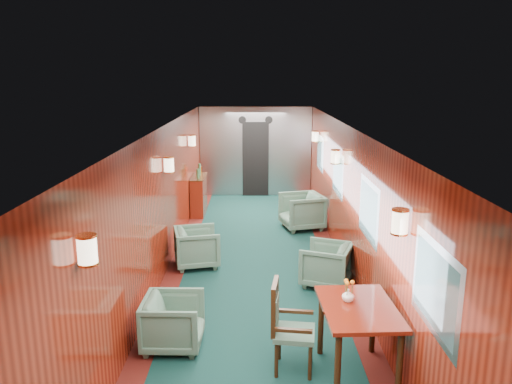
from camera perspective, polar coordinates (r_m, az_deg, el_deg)
room at (r=7.54m, az=0.03°, el=1.25°), size 12.00×12.10×2.40m
bulkhead at (r=13.44m, az=-0.05°, el=4.59°), size 2.98×0.17×2.39m
windows_right at (r=7.97m, az=10.78°, el=0.30°), size 0.02×8.60×0.80m
wall_sconces at (r=8.07m, az=0.01°, el=3.16°), size 2.97×7.97×0.25m
dining_table at (r=5.56m, az=11.60°, el=-13.90°), size 0.82×1.13×0.82m
side_chair at (r=5.65m, az=3.41°, el=-14.70°), size 0.51×0.53×1.03m
credenza at (r=11.81m, az=-6.55°, el=-0.28°), size 0.32×1.01×1.18m
flower_vase at (r=5.56m, az=10.48°, el=-11.53°), size 0.16×0.16×0.14m
armchair_left_near at (r=6.24m, az=-9.42°, el=-14.45°), size 0.72×0.70×0.64m
armchair_left_far at (r=8.63m, az=-6.75°, el=-6.27°), size 0.87×0.86×0.67m
armchair_right_near at (r=7.90m, az=8.02°, el=-8.20°), size 0.94×0.93×0.66m
armchair_right_far at (r=10.65m, az=5.25°, el=-2.21°), size 1.01×0.99×0.76m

